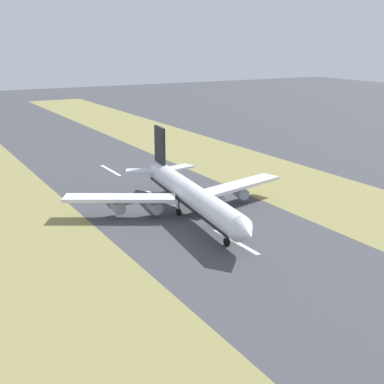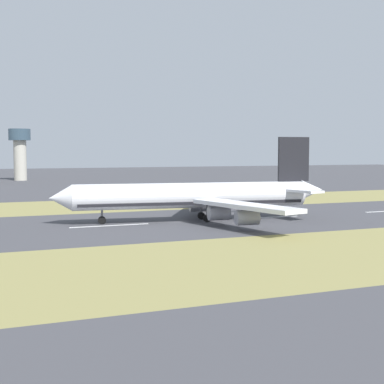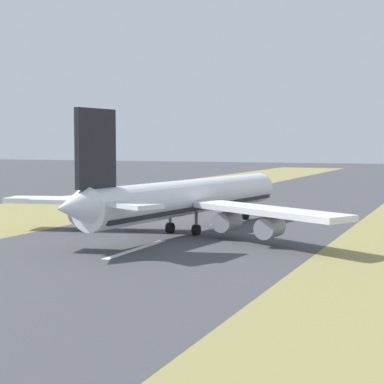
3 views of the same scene
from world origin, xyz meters
TOP-DOWN VIEW (x-y plane):
  - ground_plane at (0.00, 0.00)m, footprint 800.00×800.00m
  - grass_median_west at (-45.00, 0.00)m, footprint 40.00×600.00m
  - centreline_dash_mid at (0.00, -24.30)m, footprint 1.20×18.00m
  - centreline_dash_far at (0.00, 15.70)m, footprint 1.20×18.00m
  - airplane_main_jet at (0.11, -6.19)m, footprint 63.57×67.13m

SIDE VIEW (x-z plane):
  - ground_plane at x=0.00m, z-range 0.00..0.00m
  - grass_median_west at x=-45.00m, z-range 0.00..0.01m
  - centreline_dash_mid at x=0.00m, z-range 0.00..0.01m
  - centreline_dash_far at x=0.00m, z-range 0.00..0.01m
  - airplane_main_jet at x=0.11m, z-range -4.08..16.12m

